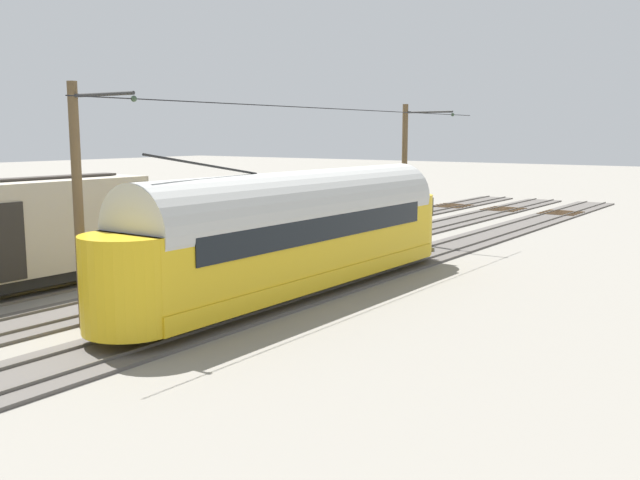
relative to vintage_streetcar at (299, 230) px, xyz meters
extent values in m
plane|color=gray|center=(4.12, 0.54, -2.26)|extent=(220.00, 220.00, 0.00)
cube|color=#56514C|center=(0.00, 0.54, -2.21)|extent=(2.80, 80.00, 0.10)
cube|color=#59544C|center=(0.72, 0.54, -2.12)|extent=(0.07, 80.00, 0.08)
cube|color=#59544C|center=(-0.72, 0.54, -2.12)|extent=(0.07, 80.00, 0.08)
cube|color=#47331E|center=(0.00, -31.46, -2.16)|extent=(2.50, 0.24, 0.08)
cube|color=#47331E|center=(0.00, -30.81, -2.16)|extent=(2.50, 0.24, 0.08)
cube|color=#47331E|center=(0.00, -30.16, -2.16)|extent=(2.50, 0.24, 0.08)
cube|color=#47331E|center=(0.00, -29.51, -2.16)|extent=(2.50, 0.24, 0.08)
cube|color=#47331E|center=(0.00, -28.86, -2.16)|extent=(2.50, 0.24, 0.08)
cube|color=#56514C|center=(4.12, 0.54, -2.21)|extent=(2.80, 80.00, 0.10)
cube|color=#59544C|center=(4.84, 0.54, -2.12)|extent=(0.07, 80.00, 0.08)
cube|color=#59544C|center=(3.41, 0.54, -2.12)|extent=(0.07, 80.00, 0.08)
cube|color=#47331E|center=(4.12, -31.46, -2.16)|extent=(2.50, 0.24, 0.08)
cube|color=#47331E|center=(4.12, -30.81, -2.16)|extent=(2.50, 0.24, 0.08)
cube|color=#47331E|center=(4.12, -30.16, -2.16)|extent=(2.50, 0.24, 0.08)
cube|color=#47331E|center=(4.12, -29.51, -2.16)|extent=(2.50, 0.24, 0.08)
cube|color=#47331E|center=(4.12, -28.86, -2.16)|extent=(2.50, 0.24, 0.08)
cube|color=#56514C|center=(8.25, 0.54, -2.21)|extent=(2.80, 80.00, 0.10)
cube|color=#59544C|center=(8.96, 0.54, -2.12)|extent=(0.07, 80.00, 0.08)
cube|color=#59544C|center=(7.53, 0.54, -2.12)|extent=(0.07, 80.00, 0.08)
cube|color=#47331E|center=(8.25, -31.46, -2.16)|extent=(2.50, 0.24, 0.08)
cube|color=#47331E|center=(8.25, -30.81, -2.16)|extent=(2.50, 0.24, 0.08)
cube|color=#47331E|center=(8.25, -30.16, -2.16)|extent=(2.50, 0.24, 0.08)
cube|color=#47331E|center=(8.25, -29.51, -2.16)|extent=(2.50, 0.24, 0.08)
cube|color=#47331E|center=(8.25, -28.86, -2.16)|extent=(2.50, 0.24, 0.08)
cube|color=gold|center=(0.00, 0.01, -1.56)|extent=(2.65, 14.77, 0.55)
cube|color=gold|center=(0.00, 0.01, -0.81)|extent=(2.55, 14.77, 0.95)
cube|color=gold|center=(0.00, 0.01, 0.19)|extent=(2.55, 14.77, 1.05)
cylinder|color=#B7B7B2|center=(0.00, 0.01, 0.72)|extent=(2.65, 14.48, 2.65)
cylinder|color=gold|center=(0.00, -7.33, -0.56)|extent=(2.55, 2.55, 2.55)
cylinder|color=gold|center=(0.00, 7.34, -0.56)|extent=(2.55, 2.55, 2.55)
cube|color=black|center=(0.00, -8.46, 0.46)|extent=(1.63, 0.08, 0.36)
cube|color=black|center=(0.00, -8.50, 0.14)|extent=(1.73, 0.06, 0.80)
cube|color=black|center=(-1.29, 0.01, 0.19)|extent=(0.04, 12.41, 0.80)
cube|color=black|center=(1.29, 0.01, 0.19)|extent=(0.04, 12.41, 0.80)
cylinder|color=silver|center=(0.00, -8.59, -0.81)|extent=(0.24, 0.06, 0.24)
cube|color=gray|center=(0.00, -8.53, -1.73)|extent=(1.94, 0.12, 0.20)
cylinder|color=black|center=(0.00, 4.48, 2.40)|extent=(0.07, 4.53, 0.78)
cylinder|color=black|center=(-0.72, -4.72, -1.70)|extent=(0.10, 0.76, 0.76)
cylinder|color=black|center=(0.72, -4.72, -1.70)|extent=(0.10, 0.76, 0.76)
cylinder|color=black|center=(-0.72, 4.73, -1.70)|extent=(0.10, 0.76, 0.76)
cylinder|color=black|center=(0.72, 4.73, -1.70)|extent=(0.10, 0.76, 0.76)
cylinder|color=black|center=(7.53, 2.62, -1.66)|extent=(0.10, 0.84, 0.84)
cylinder|color=black|center=(8.96, 2.62, -1.66)|extent=(0.10, 0.84, 0.84)
cylinder|color=brown|center=(2.53, -12.11, 1.23)|extent=(0.28, 0.28, 6.98)
cylinder|color=#2D2D2D|center=(1.27, -12.11, 4.32)|extent=(2.53, 0.10, 0.10)
sphere|color=#334733|center=(0.00, -12.11, 4.17)|extent=(0.16, 0.16, 0.16)
cylinder|color=brown|center=(2.53, 6.97, 1.23)|extent=(0.28, 0.28, 6.98)
cylinder|color=#2D2D2D|center=(1.27, 6.97, 4.32)|extent=(2.53, 0.10, 0.10)
sphere|color=#334733|center=(0.00, 6.97, 4.17)|extent=(0.16, 0.16, 0.16)
cylinder|color=black|center=(0.00, -2.57, 4.17)|extent=(0.03, 23.08, 0.03)
cylinder|color=black|center=(1.27, -12.11, 4.32)|extent=(2.53, 0.02, 0.02)
camera|label=1|loc=(-14.45, 19.15, 3.30)|focal=39.60mm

